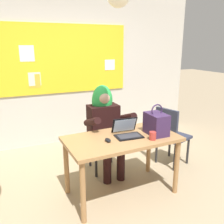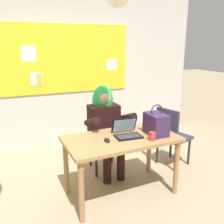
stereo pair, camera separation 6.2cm
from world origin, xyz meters
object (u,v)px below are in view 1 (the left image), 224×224
Objects in this scene: chair_at_desk at (102,135)px; person_costumed at (105,123)px; handbag at (156,124)px; chair_extra_corner at (170,133)px; laptop at (127,132)px; coffee_mug at (153,136)px; desk_main at (122,145)px; computer_mouse at (108,140)px.

chair_at_desk is 0.72× the size of person_costumed.
chair_extra_corner is (0.57, 0.44, -0.36)m from handbag.
chair_extra_corner is at bearing 24.55° from laptop.
coffee_mug is 0.96m from chair_extra_corner.
laptop is 1.01m from chair_extra_corner.
person_costumed is 0.85m from coffee_mug.
handbag is (0.39, -0.79, 0.36)m from chair_at_desk.
person_costumed is 0.79m from handbag.
chair_at_desk reaches higher than desk_main.
person_costumed is at bearing 99.31° from laptop.
desk_main is at bearing -159.20° from laptop.
laptop is 0.32m from coffee_mug.
chair_at_desk is at bearing 105.18° from coffee_mug.
coffee_mug is (0.29, -0.21, 0.15)m from desk_main.
chair_extra_corner reaches higher than desk_main.
laptop reaches higher than coffee_mug.
person_costumed reaches higher than chair_at_desk.
laptop is (0.05, -0.69, 0.28)m from chair_at_desk.
computer_mouse is 1.09× the size of coffee_mug.
desk_main is 1.07m from chair_extra_corner.
desk_main is at bearing 169.94° from handbag.
person_costumed is at bearing 107.91° from coffee_mug.
desk_main is 0.39m from coffee_mug.
coffee_mug is at bearing -17.43° from computer_mouse.
coffee_mug is (0.49, -0.16, 0.03)m from computer_mouse.
laptop is at bearing 16.95° from desk_main.
desk_main is at bearing -2.69° from person_costumed.
laptop reaches higher than chair_at_desk.
handbag reaches higher than chair_at_desk.
computer_mouse is 1.30m from chair_extra_corner.
laptop reaches higher than chair_extra_corner.
handbag reaches higher than chair_extra_corner.
person_costumed is 0.57m from laptop.
coffee_mug is at bearing -45.49° from laptop.
handbag reaches higher than computer_mouse.
desk_main is 0.49m from handbag.
person_costumed is 1.38× the size of chair_extra_corner.
handbag is at bearing 45.54° from coffee_mug.
chair_extra_corner reaches higher than computer_mouse.
chair_at_desk reaches higher than computer_mouse.
person_costumed reaches higher than coffee_mug.
person_costumed is at bearing 87.26° from desk_main.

